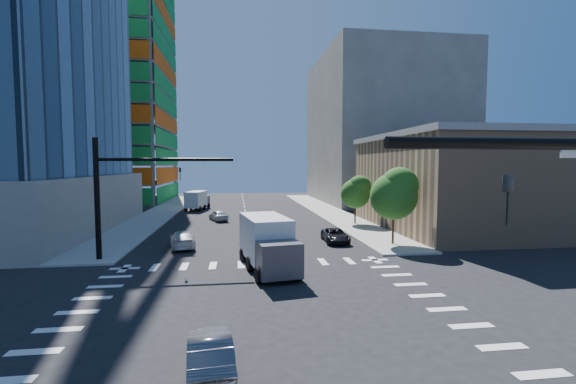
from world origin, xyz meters
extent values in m
plane|color=black|center=(0.00, 0.00, 0.00)|extent=(160.00, 160.00, 0.00)
cube|color=silver|center=(0.00, 0.00, 0.01)|extent=(20.00, 20.00, 0.01)
cube|color=gray|center=(12.50, 40.00, 0.07)|extent=(5.00, 60.00, 0.15)
cube|color=gray|center=(-12.50, 40.00, 0.07)|extent=(5.00, 60.00, 0.15)
cube|color=#1A9138|center=(-14.90, 62.00, 24.50)|extent=(0.12, 24.00, 49.00)
cube|color=#DB540C|center=(-27.50, 49.40, 24.50)|extent=(24.00, 0.12, 49.00)
cube|color=tan|center=(25.00, 22.00, 5.00)|extent=(20.00, 22.00, 10.00)
cube|color=slate|center=(25.00, 22.00, 10.30)|extent=(20.50, 22.50, 0.60)
cube|color=#64605A|center=(27.00, 55.00, 14.00)|extent=(24.00, 30.00, 28.00)
imported|color=black|center=(4.00, -11.50, 6.45)|extent=(0.16, 0.20, 1.00)
cylinder|color=black|center=(-11.50, 11.50, 4.65)|extent=(0.40, 0.40, 9.00)
cylinder|color=black|center=(-6.50, 11.50, 7.55)|extent=(10.00, 0.24, 0.24)
imported|color=black|center=(-5.50, 11.50, 6.45)|extent=(0.16, 0.20, 1.00)
cylinder|color=#382316|center=(12.50, 14.00, 1.29)|extent=(0.20, 0.20, 2.27)
sphere|color=#1D4D14|center=(12.50, 14.00, 4.38)|extent=(4.16, 4.16, 4.16)
sphere|color=#316C24|center=(12.90, 13.70, 5.35)|extent=(3.25, 3.25, 3.25)
cylinder|color=#382316|center=(12.80, 26.00, 1.11)|extent=(0.20, 0.20, 1.92)
sphere|color=#1D4D14|center=(12.80, 26.00, 3.72)|extent=(3.52, 3.52, 3.52)
sphere|color=#316C24|center=(13.20, 25.70, 4.55)|extent=(2.75, 2.75, 2.75)
imported|color=black|center=(7.75, 15.94, 0.63)|extent=(2.29, 4.65, 1.27)
imported|color=silver|center=(-5.97, 15.49, 0.72)|extent=(2.86, 5.24, 1.44)
imported|color=#BABEC3|center=(-3.63, 31.51, 0.71)|extent=(2.95, 4.46, 1.41)
imported|color=#504F55|center=(-2.23, -5.42, 0.70)|extent=(1.92, 4.38, 1.40)
cube|color=silver|center=(0.85, 7.15, 2.12)|extent=(3.53, 5.93, 2.90)
cube|color=#3F4047|center=(0.85, 7.15, 1.39)|extent=(2.85, 2.39, 2.12)
cube|color=silver|center=(-7.46, 44.29, 1.79)|extent=(3.25, 5.09, 2.45)
cube|color=#3F4047|center=(-7.46, 44.29, 1.18)|extent=(2.49, 2.14, 1.79)
camera|label=1|loc=(-1.26, -18.39, 7.13)|focal=24.00mm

